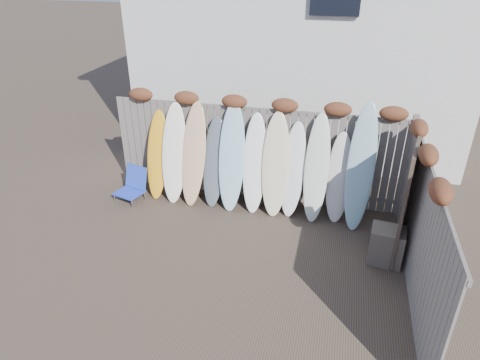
% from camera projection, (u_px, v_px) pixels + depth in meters
% --- Properties ---
extents(ground, '(80.00, 80.00, 0.00)m').
position_uv_depth(ground, '(223.00, 264.00, 7.28)').
color(ground, '#493A2D').
extents(back_fence, '(6.05, 0.28, 2.24)m').
position_uv_depth(back_fence, '(257.00, 146.00, 8.77)').
color(back_fence, slate).
rests_on(back_fence, ground).
extents(right_fence, '(0.28, 4.40, 2.24)m').
position_uv_depth(right_fence, '(421.00, 223.00, 6.33)').
color(right_fence, slate).
rests_on(right_fence, ground).
extents(house, '(8.50, 5.50, 6.33)m').
position_uv_depth(house, '(307.00, 17.00, 11.24)').
color(house, silver).
rests_on(house, ground).
extents(beach_chair, '(0.67, 0.69, 0.71)m').
position_uv_depth(beach_chair, '(133.00, 185.00, 9.08)').
color(beach_chair, blue).
rests_on(beach_chair, ground).
extents(wooden_crate, '(0.60, 0.52, 0.64)m').
position_uv_depth(wooden_crate, '(386.00, 245.00, 7.21)').
color(wooden_crate, brown).
rests_on(wooden_crate, ground).
extents(lattice_panel, '(0.33, 1.36, 2.07)m').
position_uv_depth(lattice_panel, '(407.00, 199.00, 7.18)').
color(lattice_panel, '#3A3123').
rests_on(lattice_panel, ground).
extents(surfboard_0, '(0.46, 0.66, 1.83)m').
position_uv_depth(surfboard_0, '(157.00, 155.00, 9.01)').
color(surfboard_0, '#FFA91A').
rests_on(surfboard_0, ground).
extents(surfboard_1, '(0.57, 0.75, 2.03)m').
position_uv_depth(surfboard_1, '(174.00, 153.00, 8.85)').
color(surfboard_1, white).
rests_on(surfboard_1, ground).
extents(surfboard_2, '(0.56, 0.77, 2.08)m').
position_uv_depth(surfboard_2, '(194.00, 155.00, 8.74)').
color(surfboard_2, '#EB9E70').
rests_on(surfboard_2, ground).
extents(surfboard_3, '(0.46, 0.65, 1.81)m').
position_uv_depth(surfboard_3, '(214.00, 162.00, 8.72)').
color(surfboard_3, '#515C62').
rests_on(surfboard_3, ground).
extents(surfboard_4, '(0.58, 0.79, 2.13)m').
position_uv_depth(surfboard_4, '(232.00, 157.00, 8.55)').
color(surfboard_4, '#9DCFE5').
rests_on(surfboard_4, ground).
extents(surfboard_5, '(0.53, 0.73, 1.95)m').
position_uv_depth(surfboard_5, '(255.00, 164.00, 8.51)').
color(surfboard_5, white).
rests_on(surfboard_5, ground).
extents(surfboard_6, '(0.60, 0.76, 2.01)m').
position_uv_depth(surfboard_6, '(276.00, 165.00, 8.39)').
color(surfboard_6, beige).
rests_on(surfboard_6, ground).
extents(surfboard_7, '(0.50, 0.68, 1.83)m').
position_uv_depth(surfboard_7, '(293.00, 170.00, 8.39)').
color(surfboard_7, white).
rests_on(surfboard_7, ground).
extents(surfboard_8, '(0.47, 0.73, 2.05)m').
position_uv_depth(surfboard_8, '(317.00, 168.00, 8.20)').
color(surfboard_8, silver).
rests_on(surfboard_8, ground).
extents(surfboard_9, '(0.48, 0.63, 1.72)m').
position_uv_depth(surfboard_9, '(339.00, 178.00, 8.22)').
color(surfboard_9, silver).
rests_on(surfboard_9, ground).
extents(surfboard_10, '(0.55, 0.85, 2.34)m').
position_uv_depth(surfboard_10, '(361.00, 167.00, 7.92)').
color(surfboard_10, '#93BAC9').
rests_on(surfboard_10, ground).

